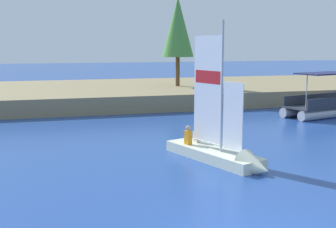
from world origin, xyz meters
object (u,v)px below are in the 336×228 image
wooden_dock (330,106)px  sailboat (226,153)px  pontoon_boat (325,106)px  shoreline_tree_midright (178,27)px

wooden_dock → sailboat: sailboat is taller
wooden_dock → pontoon_boat: size_ratio=0.72×
shoreline_tree_midright → sailboat: bearing=-101.0°
shoreline_tree_midright → wooden_dock: 12.91m
shoreline_tree_midright → sailboat: (-3.60, -18.48, -5.37)m
shoreline_tree_midright → pontoon_boat: size_ratio=1.15×
wooden_dock → sailboat: (-12.30, -10.74, 0.18)m
wooden_dock → pontoon_boat: 2.95m
shoreline_tree_midright → pontoon_boat: (6.74, -9.91, -5.14)m
sailboat → pontoon_boat: bearing=109.4°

